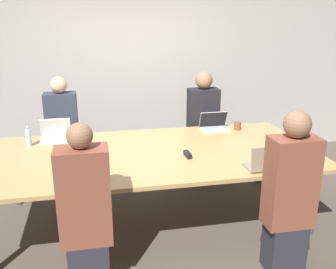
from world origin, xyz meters
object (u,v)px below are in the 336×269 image
(person_far_left, at_px, (63,134))
(laptop_far_right, at_px, (214,124))
(laptop_far_left, at_px, (56,134))
(stapler, at_px, (188,154))
(person_near_right, at_px, (289,197))
(laptop_near_left, at_px, (79,175))
(laptop_near_right, at_px, (265,163))
(cup_near_right, at_px, (285,163))
(bottle_far_left, at_px, (29,138))
(person_far_right, at_px, (203,126))
(cup_far_right, at_px, (238,126))
(person_near_left, at_px, (86,214))

(person_far_left, xyz_separation_m, laptop_far_right, (1.88, -0.45, 0.15))
(laptop_far_left, xyz_separation_m, stapler, (1.36, -0.83, -0.05))
(person_near_right, height_order, laptop_far_left, person_near_right)
(laptop_near_left, xyz_separation_m, laptop_near_right, (1.68, -0.07, 0.00))
(cup_near_right, height_order, bottle_far_left, bottle_far_left)
(person_far_right, distance_m, stapler, 1.34)
(laptop_far_left, relative_size, cup_far_right, 3.34)
(person_near_left, bearing_deg, person_far_right, -127.35)
(person_far_left, height_order, stapler, person_far_left)
(stapler, bearing_deg, laptop_near_right, -42.05)
(person_far_left, height_order, cup_far_right, person_far_left)
(person_far_right, xyz_separation_m, stapler, (-0.53, -1.23, 0.09))
(person_near_left, xyz_separation_m, cup_far_right, (1.87, 1.59, 0.14))
(person_near_left, distance_m, person_far_right, 2.55)
(person_far_left, bearing_deg, cup_far_right, -13.83)
(bottle_far_left, xyz_separation_m, cup_far_right, (2.48, 0.12, -0.05))
(person_near_right, distance_m, person_far_left, 2.96)
(laptop_near_left, height_order, person_near_right, person_near_right)
(person_near_left, distance_m, laptop_near_right, 1.68)
(person_near_right, distance_m, stapler, 1.11)
(laptop_near_right, relative_size, stapler, 2.07)
(person_far_left, height_order, person_far_right, person_far_right)
(person_far_left, bearing_deg, stapler, -45.02)
(person_near_right, bearing_deg, cup_near_right, -113.14)
(cup_near_right, distance_m, stapler, 0.95)
(cup_far_right, bearing_deg, person_near_left, -139.70)
(person_far_left, distance_m, cup_far_right, 2.23)
(laptop_near_right, height_order, cup_near_right, laptop_near_right)
(laptop_near_right, distance_m, person_far_left, 2.64)
(bottle_far_left, relative_size, person_far_right, 0.16)
(cup_far_right, distance_m, stapler, 1.16)
(person_far_right, bearing_deg, stapler, -113.25)
(person_far_right, bearing_deg, laptop_near_left, -134.29)
(person_far_left, relative_size, person_far_right, 0.99)
(cup_near_right, xyz_separation_m, bottle_far_left, (-2.47, 1.12, 0.05))
(laptop_near_left, relative_size, person_far_right, 0.23)
(bottle_far_left, bearing_deg, laptop_near_right, -26.89)
(bottle_far_left, bearing_deg, laptop_far_left, 31.13)
(cup_far_right, bearing_deg, laptop_far_right, 164.04)
(person_near_right, distance_m, cup_near_right, 0.49)
(cup_near_right, xyz_separation_m, cup_far_right, (0.01, 1.24, 0.01))
(person_far_left, xyz_separation_m, bottle_far_left, (-0.31, -0.66, 0.18))
(laptop_near_left, xyz_separation_m, laptop_far_left, (-0.29, 1.23, 0.01))
(person_near_left, distance_m, stapler, 1.30)
(person_far_right, height_order, cup_far_right, person_far_right)
(cup_far_right, bearing_deg, person_far_right, 125.73)
(person_far_left, bearing_deg, laptop_far_right, -13.50)
(bottle_far_left, height_order, cup_far_right, bottle_far_left)
(laptop_far_right, height_order, cup_far_right, laptop_far_right)
(cup_far_right, bearing_deg, bottle_far_left, -177.18)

